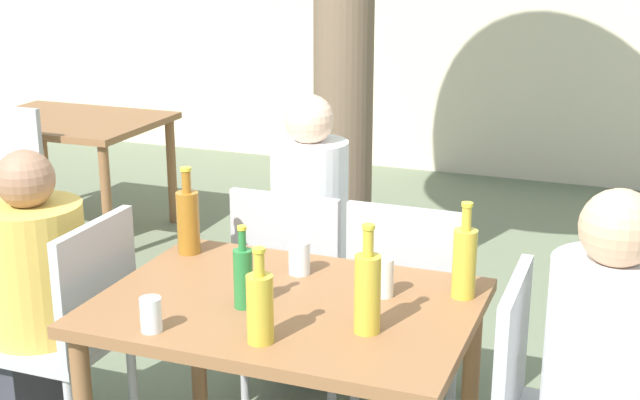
{
  "coord_description": "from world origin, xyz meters",
  "views": [
    {
      "loc": [
        1.02,
        -2.4,
        1.87
      ],
      "look_at": [
        0.0,
        0.3,
        0.98
      ],
      "focal_mm": 50.0,
      "sensor_mm": 36.0,
      "label": 1
    }
  ],
  "objects_px": {
    "drinking_glass_2": "(384,277)",
    "person_seated_0": "(19,316)",
    "oil_cruet_3": "(367,291)",
    "drinking_glass_1": "(151,314)",
    "patio_chair_0": "(73,324)",
    "green_bottle_1": "(243,276)",
    "amber_bottle_4": "(188,220)",
    "dining_table_back": "(69,133)",
    "person_seated_2": "(317,253)",
    "patio_chair_3": "(411,298)",
    "oil_cruet_2": "(260,306)",
    "oil_cruet_0": "(464,261)",
    "drinking_glass_0": "(299,258)",
    "patio_chair_2": "(296,281)",
    "dining_table_front": "(287,328)"
  },
  "relations": [
    {
      "from": "patio_chair_3",
      "to": "green_bottle_1",
      "type": "distance_m",
      "value": 0.88
    },
    {
      "from": "oil_cruet_0",
      "to": "oil_cruet_3",
      "type": "relative_size",
      "value": 0.95
    },
    {
      "from": "person_seated_0",
      "to": "oil_cruet_0",
      "type": "relative_size",
      "value": 3.61
    },
    {
      "from": "dining_table_back",
      "to": "person_seated_2",
      "type": "height_order",
      "value": "person_seated_2"
    },
    {
      "from": "patio_chair_2",
      "to": "patio_chair_3",
      "type": "bearing_deg",
      "value": -180.0
    },
    {
      "from": "dining_table_back",
      "to": "drinking_glass_2",
      "type": "relative_size",
      "value": 8.83
    },
    {
      "from": "patio_chair_3",
      "to": "person_seated_2",
      "type": "distance_m",
      "value": 0.53
    },
    {
      "from": "patio_chair_2",
      "to": "oil_cruet_3",
      "type": "bearing_deg",
      "value": 124.92
    },
    {
      "from": "patio_chair_3",
      "to": "green_bottle_1",
      "type": "xyz_separation_m",
      "value": [
        -0.34,
        -0.75,
        0.32
      ]
    },
    {
      "from": "dining_table_front",
      "to": "oil_cruet_3",
      "type": "height_order",
      "value": "oil_cruet_3"
    },
    {
      "from": "person_seated_0",
      "to": "amber_bottle_4",
      "type": "distance_m",
      "value": 0.72
    },
    {
      "from": "patio_chair_2",
      "to": "oil_cruet_3",
      "type": "height_order",
      "value": "oil_cruet_3"
    },
    {
      "from": "patio_chair_2",
      "to": "drinking_glass_2",
      "type": "relative_size",
      "value": 7.14
    },
    {
      "from": "oil_cruet_3",
      "to": "drinking_glass_1",
      "type": "xyz_separation_m",
      "value": [
        -0.59,
        -0.22,
        -0.08
      ]
    },
    {
      "from": "amber_bottle_4",
      "to": "dining_table_back",
      "type": "bearing_deg",
      "value": 135.41
    },
    {
      "from": "amber_bottle_4",
      "to": "drinking_glass_2",
      "type": "bearing_deg",
      "value": -9.61
    },
    {
      "from": "person_seated_2",
      "to": "drinking_glass_2",
      "type": "xyz_separation_m",
      "value": [
        0.51,
        -0.74,
        0.25
      ]
    },
    {
      "from": "oil_cruet_0",
      "to": "oil_cruet_3",
      "type": "distance_m",
      "value": 0.41
    },
    {
      "from": "drinking_glass_2",
      "to": "patio_chair_0",
      "type": "bearing_deg",
      "value": -172.2
    },
    {
      "from": "patio_chair_0",
      "to": "oil_cruet_3",
      "type": "xyz_separation_m",
      "value": [
        1.13,
        -0.12,
        0.35
      ]
    },
    {
      "from": "patio_chair_0",
      "to": "patio_chair_3",
      "type": "xyz_separation_m",
      "value": [
        1.06,
        0.66,
        0.0
      ]
    },
    {
      "from": "patio_chair_2",
      "to": "person_seated_2",
      "type": "distance_m",
      "value": 0.24
    },
    {
      "from": "patio_chair_3",
      "to": "drinking_glass_1",
      "type": "xyz_separation_m",
      "value": [
        -0.52,
        -1.0,
        0.27
      ]
    },
    {
      "from": "person_seated_2",
      "to": "oil_cruet_2",
      "type": "xyz_separation_m",
      "value": [
        0.28,
        -1.18,
        0.29
      ]
    },
    {
      "from": "oil_cruet_0",
      "to": "amber_bottle_4",
      "type": "xyz_separation_m",
      "value": [
        -1.02,
        0.05,
        0.0
      ]
    },
    {
      "from": "patio_chair_2",
      "to": "green_bottle_1",
      "type": "height_order",
      "value": "green_bottle_1"
    },
    {
      "from": "patio_chair_0",
      "to": "oil_cruet_3",
      "type": "bearing_deg",
      "value": 83.96
    },
    {
      "from": "dining_table_front",
      "to": "oil_cruet_2",
      "type": "bearing_deg",
      "value": -81.65
    },
    {
      "from": "patio_chair_0",
      "to": "oil_cruet_2",
      "type": "relative_size",
      "value": 3.19
    },
    {
      "from": "green_bottle_1",
      "to": "drinking_glass_0",
      "type": "distance_m",
      "value": 0.33
    },
    {
      "from": "dining_table_back",
      "to": "oil_cruet_0",
      "type": "relative_size",
      "value": 3.56
    },
    {
      "from": "drinking_glass_0",
      "to": "green_bottle_1",
      "type": "bearing_deg",
      "value": -99.95
    },
    {
      "from": "patio_chair_3",
      "to": "drinking_glass_0",
      "type": "relative_size",
      "value": 7.91
    },
    {
      "from": "person_seated_0",
      "to": "green_bottle_1",
      "type": "xyz_separation_m",
      "value": [
        0.95,
        -0.09,
        0.32
      ]
    },
    {
      "from": "patio_chair_0",
      "to": "green_bottle_1",
      "type": "relative_size",
      "value": 3.41
    },
    {
      "from": "person_seated_2",
      "to": "drinking_glass_1",
      "type": "xyz_separation_m",
      "value": [
        -0.05,
        -1.23,
        0.23
      ]
    },
    {
      "from": "oil_cruet_0",
      "to": "patio_chair_0",
      "type": "bearing_deg",
      "value": -169.99
    },
    {
      "from": "dining_table_back",
      "to": "drinking_glass_2",
      "type": "height_order",
      "value": "drinking_glass_2"
    },
    {
      "from": "drinking_glass_1",
      "to": "person_seated_0",
      "type": "bearing_deg",
      "value": 156.4
    },
    {
      "from": "green_bottle_1",
      "to": "oil_cruet_3",
      "type": "distance_m",
      "value": 0.42
    },
    {
      "from": "dining_table_back",
      "to": "dining_table_front",
      "type": "bearing_deg",
      "value": -41.86
    },
    {
      "from": "oil_cruet_0",
      "to": "oil_cruet_3",
      "type": "height_order",
      "value": "oil_cruet_3"
    },
    {
      "from": "patio_chair_3",
      "to": "person_seated_2",
      "type": "height_order",
      "value": "person_seated_2"
    },
    {
      "from": "oil_cruet_0",
      "to": "drinking_glass_0",
      "type": "relative_size",
      "value": 2.75
    },
    {
      "from": "dining_table_front",
      "to": "drinking_glass_2",
      "type": "relative_size",
      "value": 9.3
    },
    {
      "from": "person_seated_2",
      "to": "green_bottle_1",
      "type": "xyz_separation_m",
      "value": [
        0.13,
        -0.98,
        0.28
      ]
    },
    {
      "from": "patio_chair_3",
      "to": "oil_cruet_3",
      "type": "relative_size",
      "value": 2.75
    },
    {
      "from": "patio_chair_0",
      "to": "drinking_glass_2",
      "type": "distance_m",
      "value": 1.15
    },
    {
      "from": "green_bottle_1",
      "to": "oil_cruet_2",
      "type": "relative_size",
      "value": 0.93
    },
    {
      "from": "drinking_glass_2",
      "to": "person_seated_0",
      "type": "bearing_deg",
      "value": -173.57
    }
  ]
}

